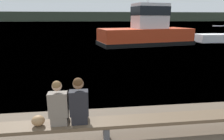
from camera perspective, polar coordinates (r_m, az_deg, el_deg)
The scene contains 7 objects.
water_surface at distance 125.49m, azimuth -6.80°, elevation 13.37°, with size 240.00×240.00×0.00m, color #386084.
far_shoreline at distance 164.32m, azimuth -6.96°, elevation 14.89°, with size 600.00×12.00×7.12m, color #384233.
bench_main at distance 4.51m, azimuth -1.74°, elevation -15.16°, with size 7.86×0.47×0.44m.
person_left at distance 4.33m, azimuth -15.03°, elevation -9.87°, with size 0.39×0.42×0.96m.
person_right at distance 4.27m, azimuth -9.40°, elevation -9.30°, with size 0.39×0.43×1.01m.
shopping_bag at distance 4.51m, azimuth -20.35°, elevation -13.41°, with size 0.27×0.23×0.23m.
tugboat_red at distance 20.53m, azimuth 9.74°, elevation 10.65°, with size 9.80×5.44×7.11m.
Camera 1 is at (-0.97, -0.58, 2.61)m, focal length 32.00 mm.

